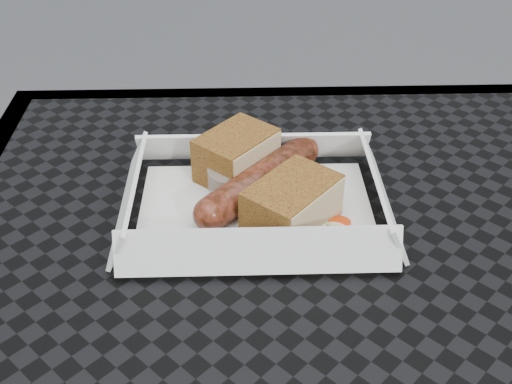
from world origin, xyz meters
TOP-DOWN VIEW (x-y plane):
  - patio_table at (0.00, 0.00)m, footprint 0.80×0.80m
  - food_tray at (-0.10, 0.14)m, footprint 0.22×0.15m
  - bratwurst at (-0.10, 0.16)m, footprint 0.13×0.14m
  - bread_near at (-0.12, 0.19)m, footprint 0.09×0.09m
  - bread_far at (-0.07, 0.11)m, footprint 0.10×0.10m
  - veg_garnish at (-0.04, 0.10)m, footprint 0.03×0.03m
  - napkin at (-0.11, 0.19)m, footprint 0.13×0.13m
  - condiment_cup_sauce at (-0.10, 0.16)m, footprint 0.05×0.05m
  - condiment_cup_empty at (-0.12, 0.17)m, footprint 0.05×0.05m

SIDE VIEW (x-z plane):
  - patio_table at x=0.00m, z-range 0.30..1.04m
  - napkin at x=-0.11m, z-range 0.74..0.75m
  - food_tray at x=-0.10m, z-range 0.74..0.75m
  - veg_garnish at x=-0.04m, z-range 0.75..0.75m
  - condiment_cup_sauce at x=-0.10m, z-range 0.74..0.78m
  - condiment_cup_empty at x=-0.12m, z-range 0.74..0.78m
  - bratwurst at x=-0.10m, z-range 0.75..0.78m
  - bread_far at x=-0.07m, z-range 0.75..0.79m
  - bread_near at x=-0.12m, z-range 0.75..0.80m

